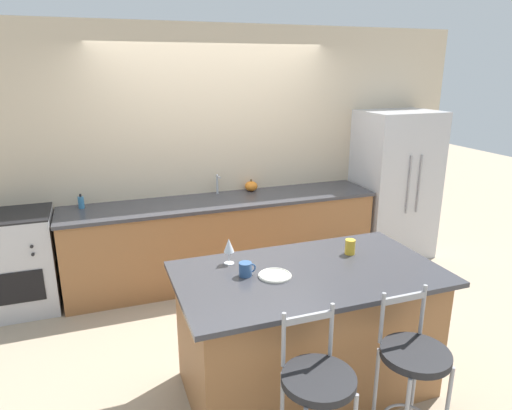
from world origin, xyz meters
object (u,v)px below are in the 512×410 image
Objects in this scene: bar_stool_far at (413,370)px; tumbler_cup at (350,247)px; oven_range at (16,262)px; pumpkin_decoration at (251,186)px; bar_stool_near at (317,396)px; dinner_plate at (275,275)px; wine_glass at (229,246)px; refrigerator at (394,185)px; soap_bottle at (81,202)px; coffee_mug at (246,269)px.

tumbler_cup is at bearing 83.10° from bar_stool_far.
oven_range is 6.75× the size of pumpkin_decoration.
pumpkin_decoration reaches higher than bar_stool_near.
dinner_plate is 2.24m from pumpkin_decoration.
wine_glass is 1.33× the size of pumpkin_decoration.
wine_glass is at bearing -113.80° from pumpkin_decoration.
bar_stool_far is at bearing -53.40° from dinner_plate.
wine_glass is (-0.17, 1.07, 0.48)m from bar_stool_near.
soap_bottle is (-3.57, 0.19, 0.08)m from refrigerator.
coffee_mug is 0.82× the size of soap_bottle.
tumbler_cup is (0.11, 0.92, 0.40)m from bar_stool_far.
oven_range is 2.74m from dinner_plate.
tumbler_cup is (0.90, -0.14, -0.08)m from wine_glass.
wine_glass is at bearing 101.77° from coffee_mug.
coffee_mug is at bearing -174.17° from tumbler_cup.
dinner_plate is 1.99× the size of tumbler_cup.
refrigerator is at bearing 56.28° from bar_stool_far.
refrigerator is at bearing 32.02° from wine_glass.
bar_stool_far is 7.22× the size of pumpkin_decoration.
dinner_plate is 0.20m from coffee_mug.
refrigerator is at bearing 39.24° from dinner_plate.
coffee_mug is (1.68, -1.88, 0.49)m from oven_range.
coffee_mug is 2.21m from pumpkin_decoration.
wine_glass is at bearing -147.98° from refrigerator.
bar_stool_near is at bearing -131.93° from refrigerator.
bar_stool_far is 5.44× the size of wine_glass.
tumbler_cup is 0.79× the size of pumpkin_decoration.
coffee_mug is 2.28m from soap_bottle.
bar_stool_far is 1.19m from coffee_mug.
coffee_mug is at bearing 131.53° from bar_stool_far.
refrigerator is 12.41× the size of pumpkin_decoration.
bar_stool_far is 1.41m from wine_glass.
soap_bottle is (-1.16, 2.87, 0.40)m from bar_stool_near.
soap_bottle is (-1.00, 1.80, -0.08)m from wine_glass.
soap_bottle is (0.64, 0.15, 0.49)m from oven_range.
pumpkin_decoration is at bearing 1.46° from soap_bottle.
oven_range is 8.09× the size of coffee_mug.
bar_stool_near is at bearing -56.52° from oven_range.
refrigerator is 15.74× the size of tumbler_cup.
soap_bottle reaches higher than pumpkin_decoration.
refrigerator is 3.58m from soap_bottle.
refrigerator is 2.42m from tumbler_cup.
bar_stool_near is at bearing -81.24° from wine_glass.
oven_range is at bearing 133.57° from dinner_plate.
dinner_plate is 2.44m from soap_bottle.
oven_range is at bearing 134.77° from wine_glass.
dinner_plate is 1.88× the size of coffee_mug.
tumbler_cup is at bearing 13.90° from dinner_plate.
coffee_mug is (0.05, -0.23, -0.09)m from wine_glass.
tumbler_cup is 1.99m from pumpkin_decoration.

